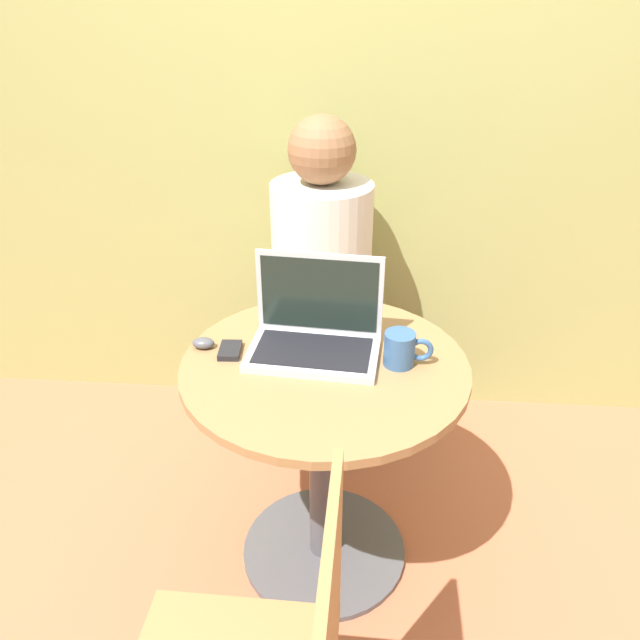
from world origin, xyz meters
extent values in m
plane|color=#B26042|center=(0.00, 0.00, 0.00)|extent=(12.00, 12.00, 0.00)
cube|color=#939956|center=(0.00, 0.87, 1.30)|extent=(7.00, 0.05, 2.60)
cylinder|color=#4C4C51|center=(0.00, 0.00, 0.01)|extent=(0.51, 0.51, 0.02)
cylinder|color=#4C4C51|center=(0.00, 0.00, 0.36)|extent=(0.09, 0.09, 0.67)
cylinder|color=olive|center=(0.00, 0.00, 0.70)|extent=(0.76, 0.76, 0.02)
cube|color=#B7B7BC|center=(-0.03, 0.02, 0.73)|extent=(0.36, 0.24, 0.02)
cube|color=black|center=(-0.03, 0.02, 0.74)|extent=(0.32, 0.19, 0.00)
cube|color=#B7B7BC|center=(-0.02, 0.13, 0.85)|extent=(0.34, 0.04, 0.23)
cube|color=black|center=(-0.03, 0.12, 0.85)|extent=(0.32, 0.03, 0.21)
cube|color=black|center=(-0.26, 0.03, 0.72)|extent=(0.06, 0.09, 0.02)
ellipsoid|color=#4C4C51|center=(-0.33, 0.05, 0.73)|extent=(0.06, 0.04, 0.03)
cylinder|color=#335684|center=(0.19, 0.01, 0.76)|extent=(0.08, 0.08, 0.09)
torus|color=#335684|center=(0.25, 0.01, 0.76)|extent=(0.07, 0.01, 0.07)
cube|color=#9E7042|center=(0.06, -0.71, 0.66)|extent=(0.02, 0.37, 0.45)
cube|color=#4C4742|center=(-0.04, 0.72, 0.23)|extent=(0.38, 0.51, 0.47)
cylinder|color=beige|center=(-0.05, 0.60, 0.74)|extent=(0.34, 0.34, 0.54)
sphere|color=brown|center=(-0.05, 0.60, 1.12)|extent=(0.22, 0.22, 0.22)
camera|label=1|loc=(0.10, -1.37, 1.61)|focal=35.00mm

